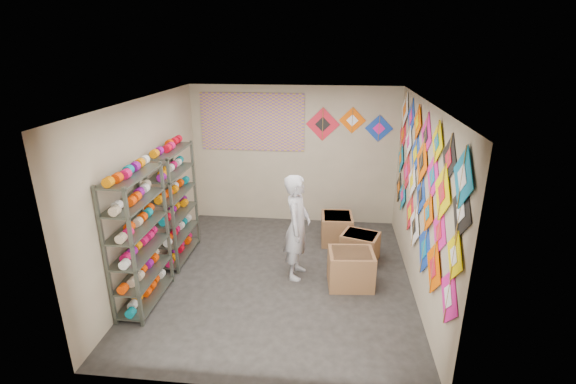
# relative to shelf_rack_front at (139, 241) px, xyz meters

# --- Properties ---
(ground) EXTENTS (4.50, 4.50, 0.00)m
(ground) POSITION_rel_shelf_rack_front_xyz_m (1.78, 0.85, -0.95)
(ground) COLOR #272422
(room_walls) EXTENTS (4.50, 4.50, 4.50)m
(room_walls) POSITION_rel_shelf_rack_front_xyz_m (1.78, 0.85, 0.69)
(room_walls) COLOR tan
(room_walls) RESTS_ON ground
(shelf_rack_front) EXTENTS (0.40, 1.10, 1.90)m
(shelf_rack_front) POSITION_rel_shelf_rack_front_xyz_m (0.00, 0.00, 0.00)
(shelf_rack_front) COLOR #4C5147
(shelf_rack_front) RESTS_ON ground
(shelf_rack_back) EXTENTS (0.40, 1.10, 1.90)m
(shelf_rack_back) POSITION_rel_shelf_rack_front_xyz_m (0.00, 1.30, 0.00)
(shelf_rack_back) COLOR #4C5147
(shelf_rack_back) RESTS_ON ground
(string_spools) EXTENTS (0.12, 2.36, 0.12)m
(string_spools) POSITION_rel_shelf_rack_front_xyz_m (-0.00, 0.65, 0.10)
(string_spools) COLOR #DF0C58
(string_spools) RESTS_ON ground
(kite_wall_display) EXTENTS (0.06, 4.32, 2.10)m
(kite_wall_display) POSITION_rel_shelf_rack_front_xyz_m (3.76, 0.81, 0.69)
(kite_wall_display) COLOR #E01A90
(kite_wall_display) RESTS_ON room_walls
(back_wall_kites) EXTENTS (1.63, 0.02, 0.66)m
(back_wall_kites) POSITION_rel_shelf_rack_front_xyz_m (2.78, 3.09, 1.04)
(back_wall_kites) COLOR red
(back_wall_kites) RESTS_ON room_walls
(poster) EXTENTS (2.00, 0.01, 1.10)m
(poster) POSITION_rel_shelf_rack_front_xyz_m (0.98, 3.08, 1.05)
(poster) COLOR #76479A
(poster) RESTS_ON room_walls
(shopkeeper) EXTENTS (0.70, 0.55, 1.64)m
(shopkeeper) POSITION_rel_shelf_rack_front_xyz_m (2.04, 0.94, -0.13)
(shopkeeper) COLOR silver
(shopkeeper) RESTS_ON ground
(carton_a) EXTENTS (0.70, 0.60, 0.55)m
(carton_a) POSITION_rel_shelf_rack_front_xyz_m (2.86, 0.74, -0.68)
(carton_a) COLOR #966841
(carton_a) RESTS_ON ground
(carton_b) EXTENTS (0.70, 0.64, 0.48)m
(carton_b) POSITION_rel_shelf_rack_front_xyz_m (3.04, 1.53, -0.71)
(carton_b) COLOR #966841
(carton_b) RESTS_ON ground
(carton_c) EXTENTS (0.57, 0.62, 0.52)m
(carton_c) POSITION_rel_shelf_rack_front_xyz_m (2.66, 2.16, -0.69)
(carton_c) COLOR #966841
(carton_c) RESTS_ON ground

